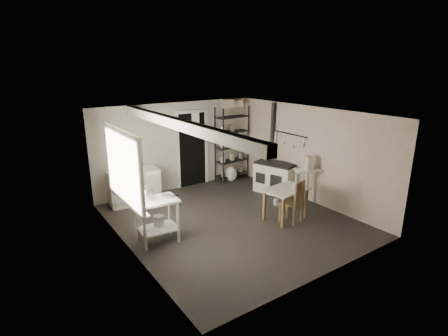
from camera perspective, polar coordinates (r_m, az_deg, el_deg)
floor at (r=7.63m, az=1.29°, el=-8.48°), size 5.00×5.00×0.00m
ceiling at (r=6.97m, az=1.41°, el=8.90°), size 5.00×5.00×0.00m
wall_back at (r=9.29m, az=-7.71°, el=3.50°), size 4.50×0.02×2.30m
wall_front at (r=5.51m, az=16.81°, el=-6.39°), size 4.50×0.02×2.30m
wall_left at (r=6.24m, az=-15.70°, el=-3.56°), size 0.02×5.00×2.30m
wall_right at (r=8.68m, az=13.50°, el=2.25°), size 0.02×5.00×2.30m
window at (r=6.33m, az=-16.29°, el=0.00°), size 0.12×1.76×1.28m
doorway at (r=9.51m, az=-5.17°, el=2.95°), size 0.96×0.10×2.08m
ceiling_beam at (r=6.37m, az=-7.46°, el=7.11°), size 0.18×5.00×0.18m
wallpaper_panel at (r=8.68m, az=13.46°, el=2.25°), size 0.01×5.00×2.30m
utensil_rail at (r=8.96m, az=10.58°, el=5.49°), size 0.06×1.20×0.44m
prep_table at (r=6.72m, az=-10.74°, el=-8.65°), size 0.78×0.59×0.85m
stockpot at (r=6.54m, az=-12.60°, el=-4.35°), size 0.34×0.34×0.28m
saucepan at (r=6.60m, az=-9.29°, el=-4.79°), size 0.25×0.25×0.11m
bucket at (r=6.79m, az=-10.61°, el=-8.52°), size 0.20×0.20×0.22m
base_cabinets at (r=8.64m, az=-14.47°, el=-2.67°), size 1.29×0.62×0.83m
mixing_bowl at (r=8.43m, az=-14.08°, el=0.43°), size 0.32×0.32×0.07m
counter_cup at (r=8.33m, az=-17.19°, el=0.03°), size 0.14×0.14×0.09m
shelf_rack at (r=10.01m, az=1.30°, el=3.42°), size 1.03×0.50×2.10m
shelf_jar at (r=9.74m, az=-0.18°, el=5.58°), size 0.10×0.10×0.19m
storage_box_a at (r=9.67m, az=0.49°, el=9.34°), size 0.39×0.36×0.22m
storage_box_b at (r=9.88m, az=2.08°, el=9.37°), size 0.35×0.34×0.18m
stove at (r=9.16m, az=8.34°, el=-1.34°), size 0.85×1.14×0.80m
stovepipe at (r=9.34m, az=7.94°, el=6.32°), size 0.12×0.12×1.31m
side_ledge at (r=8.48m, az=13.29°, el=-3.16°), size 0.65×0.50×0.88m
oats_box at (r=8.30m, az=13.54°, el=0.58°), size 0.19×0.24×0.32m
work_table at (r=7.66m, az=9.99°, el=-5.55°), size 0.98×0.74×0.69m
table_cup at (r=7.54m, az=11.44°, el=-2.49°), size 0.12×0.12×0.10m
chair at (r=7.48m, az=10.92°, el=-5.27°), size 0.49×0.50×0.94m
flour_sack at (r=9.99m, az=1.14°, el=-0.82°), size 0.44×0.41×0.43m
floor_crock at (r=8.45m, az=8.50°, el=-5.53°), size 0.15×0.15×0.15m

